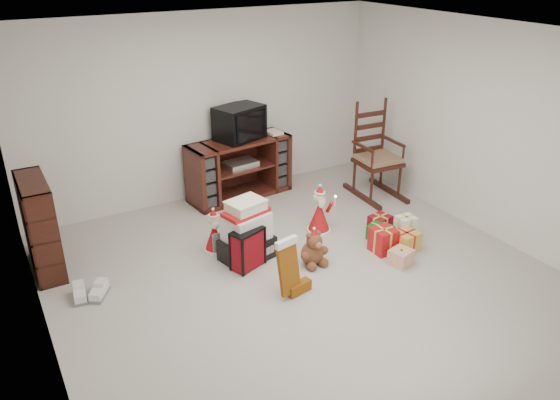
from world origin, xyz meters
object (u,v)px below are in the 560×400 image
object	(u,v)px
gift_pile	(247,234)
gift_cluster	(392,236)
santa_figurine	(319,214)
tv_stand	(239,168)
rocking_chair	(375,163)
sneaker_pair	(90,293)
bookshelf	(40,228)
teddy_bear	(313,250)
crt_television	(239,123)
red_suitcase	(248,249)
mrs_claus_figurine	(214,235)

from	to	relation	value
gift_pile	gift_cluster	size ratio (longest dim) A/B	0.72
santa_figurine	tv_stand	bearing A→B (deg)	104.21
rocking_chair	sneaker_pair	size ratio (longest dim) A/B	3.47
bookshelf	gift_cluster	world-z (taller)	bookshelf
bookshelf	gift_cluster	bearing A→B (deg)	-22.24
tv_stand	bookshelf	bearing A→B (deg)	-171.69
gift_pile	sneaker_pair	size ratio (longest dim) A/B	1.76
gift_pile	bookshelf	bearing A→B (deg)	142.96
teddy_bear	crt_television	xyz separation A→B (m)	(0.15, 2.09, 0.88)
red_suitcase	crt_television	xyz separation A→B (m)	(0.80, 1.79, 0.82)
gift_cluster	red_suitcase	bearing A→B (deg)	166.41
bookshelf	mrs_claus_figurine	world-z (taller)	bookshelf
crt_television	tv_stand	bearing A→B (deg)	-158.87
rocking_chair	gift_cluster	world-z (taller)	rocking_chair
red_suitcase	mrs_claus_figurine	world-z (taller)	red_suitcase
bookshelf	gift_pile	world-z (taller)	bookshelf
mrs_claus_figurine	gift_cluster	xyz separation A→B (m)	(1.86, -0.93, -0.09)
gift_pile	red_suitcase	bearing A→B (deg)	-126.86
gift_pile	crt_television	xyz separation A→B (m)	(0.72, 1.61, 0.75)
gift_cluster	mrs_claus_figurine	bearing A→B (deg)	153.56
bookshelf	rocking_chair	xyz separation A→B (m)	(4.35, -0.18, -0.03)
bookshelf	crt_television	distance (m)	2.87
mrs_claus_figurine	sneaker_pair	world-z (taller)	mrs_claus_figurine
rocking_chair	teddy_bear	distance (m)	2.16
teddy_bear	gift_cluster	world-z (taller)	teddy_bear
santa_figurine	sneaker_pair	bearing A→B (deg)	-179.56
teddy_bear	santa_figurine	size ratio (longest dim) A/B	0.63
gift_cluster	crt_television	xyz separation A→B (m)	(-0.89, 2.20, 0.94)
rocking_chair	santa_figurine	bearing A→B (deg)	-152.36
bookshelf	santa_figurine	world-z (taller)	bookshelf
santa_figurine	gift_pile	bearing A→B (deg)	-173.15
bookshelf	teddy_bear	world-z (taller)	bookshelf
tv_stand	teddy_bear	xyz separation A→B (m)	(-0.11, -2.06, -0.24)
crt_television	santa_figurine	bearing A→B (deg)	-95.16
red_suitcase	gift_cluster	size ratio (longest dim) A/B	0.55
santa_figurine	crt_television	size ratio (longest dim) A/B	0.86
gift_cluster	teddy_bear	bearing A→B (deg)	173.84
rocking_chair	crt_television	bearing A→B (deg)	154.55
rocking_chair	gift_cluster	size ratio (longest dim) A/B	1.41
teddy_bear	sneaker_pair	size ratio (longest dim) A/B	1.00
crt_television	bookshelf	bearing A→B (deg)	177.31
sneaker_pair	teddy_bear	bearing A→B (deg)	3.38
bookshelf	gift_pile	bearing A→B (deg)	-24.02
tv_stand	crt_television	world-z (taller)	crt_television
tv_stand	red_suitcase	bearing A→B (deg)	-119.64
santa_figurine	mrs_claus_figurine	world-z (taller)	santa_figurine
gift_cluster	crt_television	distance (m)	2.55
teddy_bear	santa_figurine	xyz separation A→B (m)	(0.48, 0.60, 0.06)
teddy_bear	santa_figurine	world-z (taller)	santa_figurine
gift_pile	santa_figurine	xyz separation A→B (m)	(1.05, 0.13, -0.07)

